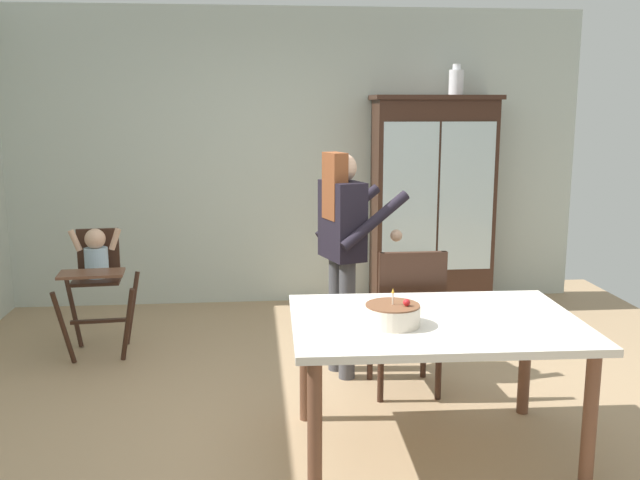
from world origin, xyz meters
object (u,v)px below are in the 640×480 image
(adult_person, at_px, (343,236))
(dining_table, at_px, (435,335))
(birthday_cake, at_px, (393,315))
(ceramic_vase, at_px, (456,81))
(china_cabinet, at_px, (432,202))
(dining_chair_far_side, at_px, (408,312))
(high_chair_with_toddler, at_px, (97,268))

(adult_person, distance_m, dining_table, 1.24)
(dining_table, xyz_separation_m, birthday_cake, (-0.24, -0.08, 0.14))
(ceramic_vase, bearing_deg, china_cabinet, -178.86)
(china_cabinet, distance_m, dining_chair_far_side, 2.21)
(dining_table, relative_size, birthday_cake, 5.43)
(china_cabinet, height_order, birthday_cake, china_cabinet)
(dining_table, bearing_deg, birthday_cake, -161.34)
(ceramic_vase, relative_size, birthday_cake, 0.96)
(ceramic_vase, distance_m, birthday_cake, 3.34)
(china_cabinet, relative_size, high_chair_with_toddler, 2.02)
(high_chair_with_toddler, relative_size, adult_person, 0.62)
(dining_table, bearing_deg, adult_person, 106.49)
(adult_person, bearing_deg, birthday_cake, 166.26)
(china_cabinet, bearing_deg, adult_person, -122.01)
(dining_table, height_order, dining_chair_far_side, dining_chair_far_side)
(dining_table, height_order, birthday_cake, birthday_cake)
(high_chair_with_toddler, distance_m, dining_table, 2.71)
(high_chair_with_toddler, bearing_deg, dining_table, -44.40)
(ceramic_vase, distance_m, adult_person, 2.32)
(china_cabinet, height_order, dining_chair_far_side, china_cabinet)
(ceramic_vase, relative_size, adult_person, 0.18)
(ceramic_vase, bearing_deg, dining_chair_far_side, -112.59)
(birthday_cake, height_order, dining_chair_far_side, dining_chair_far_side)
(high_chair_with_toddler, height_order, adult_person, adult_person)
(ceramic_vase, relative_size, high_chair_with_toddler, 0.28)
(dining_table, bearing_deg, high_chair_with_toddler, 140.56)
(dining_table, bearing_deg, china_cabinet, 76.06)
(china_cabinet, distance_m, high_chair_with_toddler, 3.00)
(high_chair_with_toddler, height_order, birthday_cake, high_chair_with_toddler)
(birthday_cake, bearing_deg, adult_person, 94.40)
(adult_person, bearing_deg, ceramic_vase, -54.51)
(ceramic_vase, xyz_separation_m, adult_person, (-1.22, -1.66, -1.07))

